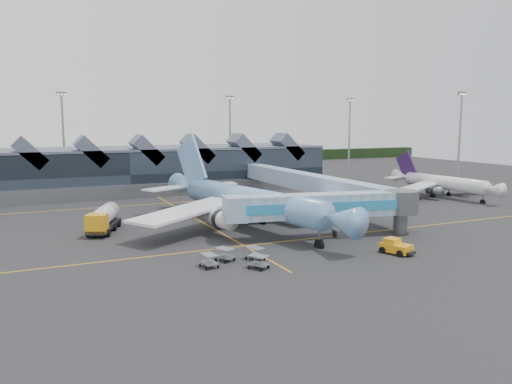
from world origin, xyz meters
name	(u,v)px	position (x,y,z in m)	size (l,w,h in m)	color
ground	(221,233)	(0.00, 0.00, 0.00)	(260.00, 260.00, 0.00)	#252527
taxi_stripes	(198,220)	(0.00, 10.00, 0.01)	(120.00, 60.00, 0.01)	gold
tree_line_far	(105,161)	(0.00, 110.00, 2.00)	(260.00, 4.00, 4.00)	black
terminal	(122,169)	(-5.07, 47.35, 4.88)	(90.00, 22.25, 12.52)	black
light_masts	(211,132)	(21.00, 62.80, 12.49)	(132.40, 42.56, 22.45)	gray
main_airliner	(245,199)	(4.60, 2.55, 3.98)	(35.91, 41.90, 13.55)	#6893D3
regional_jet	(441,182)	(52.36, 12.83, 2.92)	(24.54, 26.78, 9.19)	white
jet_bridge	(336,206)	(12.86, -8.47, 4.11)	(26.47, 8.53, 5.97)	#79ABCB
fuel_truck	(104,217)	(-14.29, 7.78, 1.95)	(5.93, 10.23, 3.48)	black
pushback_tug	(396,247)	(14.54, -18.41, 0.76)	(3.28, 4.19, 1.69)	orange
baggage_carts	(237,257)	(-3.80, -14.87, 0.79)	(7.19, 6.54, 1.41)	gray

